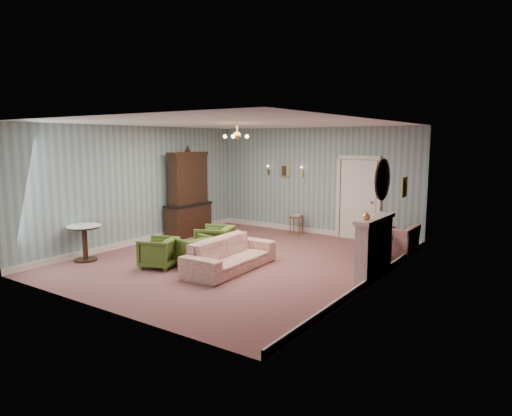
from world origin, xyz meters
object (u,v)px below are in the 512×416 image
Objects in this scene: olive_chair_b at (194,250)px; pedestal_table at (85,243)px; olive_chair_a at (159,251)px; coffee_table at (366,249)px; dresser at (188,192)px; fireplace at (374,248)px; sofa_chintz at (230,249)px; olive_chair_c at (215,240)px; side_table_black at (384,248)px; wingback_chair at (392,234)px.

olive_chair_b is 2.43m from pedestal_table.
olive_chair_a reaches higher than coffee_table.
dresser is 1.70× the size of fireplace.
pedestal_table is (-1.67, -0.53, 0.05)m from olive_chair_a.
coffee_table is 1.04× the size of pedestal_table.
olive_chair_b is 0.86× the size of coffee_table.
dresser is (-2.98, 2.01, 0.77)m from sofa_chintz.
olive_chair_b is at bearing -158.36° from fireplace.
side_table_black is (3.22, 1.78, -0.11)m from olive_chair_c.
olive_chair_b is at bearing 49.53° from wingback_chair.
fireplace is (3.29, 1.30, 0.24)m from olive_chair_b.
side_table_black reaches higher than coffee_table.
sofa_chintz is at bearing 55.83° from wingback_chair.
side_table_black is at bearing 101.04° from fireplace.
fireplace reaches higher than side_table_black.
fireplace is (2.53, 1.08, 0.16)m from sofa_chintz.
olive_chair_a is 1.48m from sofa_chintz.
olive_chair_b is 3.55m from fireplace.
wingback_chair is at bearing -37.81° from sofa_chintz.
olive_chair_c is at bearing -148.93° from coffee_table.
fireplace reaches higher than olive_chair_b.
fireplace reaches higher than wingback_chair.
fireplace reaches higher than olive_chair_c.
dresser is 3.08× the size of pedestal_table.
olive_chair_a is at bearing -155.32° from fireplace.
fireplace is at bearing 100.25° from wingback_chair.
side_table_black is 6.39m from pedestal_table.
fireplace is at bearing 95.89° from olive_chair_a.
pedestal_table is at bearing -66.46° from olive_chair_c.
olive_chair_c is at bearing -152.99° from olive_chair_b.
olive_chair_a is at bearing -35.57° from olive_chair_b.
sofa_chintz is 3.06m from coffee_table.
pedestal_table is (-5.51, -2.29, -0.19)m from fireplace.
olive_chair_b is at bearing -138.55° from side_table_black.
olive_chair_a is at bearing -138.78° from side_table_black.
wingback_chair is (2.98, 3.32, 0.11)m from olive_chair_b.
wingback_chair is 1.93× the size of side_table_black.
olive_chair_c is 3.99m from wingback_chair.
olive_chair_b is 0.49× the size of fireplace.
olive_chair_a is 4.23m from fireplace.
olive_chair_b is at bearing -46.01° from dresser.
dresser is 3.32m from pedestal_table.
olive_chair_b is 1.29× the size of side_table_black.
olive_chair_c is (-0.20, 0.89, 0.03)m from olive_chair_b.
fireplace is 5.97m from pedestal_table.
olive_chair_c is at bearing 52.66° from sofa_chintz.
fireplace is 1.50m from coffee_table.
dresser reaches higher than coffee_table.
sofa_chintz is at bearing 35.52° from olive_chair_c.
olive_chair_c reaches higher than coffee_table.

